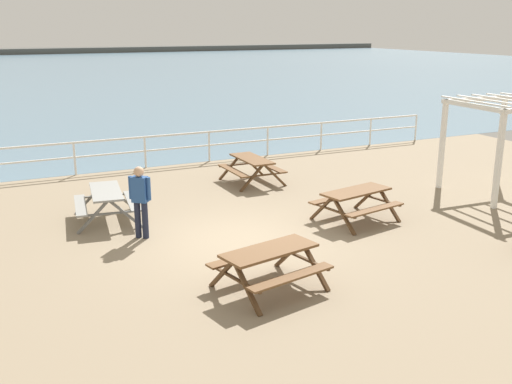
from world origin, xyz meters
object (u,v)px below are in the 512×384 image
object	(u,v)px
picnic_table_mid_centre	(106,198)
picnic_table_far_right	(252,164)
visitor	(140,198)
picnic_table_near_right	(356,198)
picnic_table_near_left	(269,259)
lattice_pergola	(503,124)

from	to	relation	value
picnic_table_mid_centre	picnic_table_far_right	size ratio (longest dim) A/B	1.08
picnic_table_far_right	visitor	xyz separation A→B (m)	(-4.29, -3.31, 0.36)
visitor	picnic_table_near_right	bearing A→B (deg)	-61.29
picnic_table_near_left	picnic_table_near_right	xyz separation A→B (m)	(3.66, 2.58, 0.00)
picnic_table_near_left	picnic_table_far_right	xyz separation A→B (m)	(2.88, 6.95, 0.00)
picnic_table_mid_centre	picnic_table_near_left	bearing A→B (deg)	-153.18
picnic_table_far_right	lattice_pergola	size ratio (longest dim) A/B	0.67
picnic_table_near_right	picnic_table_far_right	xyz separation A→B (m)	(-0.78, 4.37, 0.00)
picnic_table_near_left	visitor	distance (m)	3.92
picnic_table_far_right	visitor	distance (m)	5.43
picnic_table_near_right	visitor	distance (m)	5.19
picnic_table_near_right	visitor	world-z (taller)	visitor
picnic_table_mid_centre	lattice_pergola	bearing A→B (deg)	-95.05
visitor	picnic_table_near_left	bearing A→B (deg)	-118.36
picnic_table_far_right	visitor	world-z (taller)	visitor
picnic_table_near_right	picnic_table_mid_centre	size ratio (longest dim) A/B	1.05
picnic_table_near_left	lattice_pergola	xyz separation A→B (m)	(8.71, 2.92, 1.41)
picnic_table_near_right	picnic_table_mid_centre	distance (m)	6.12
lattice_pergola	picnic_table_near_left	bearing A→B (deg)	-158.73
picnic_table_far_right	picnic_table_near_left	bearing A→B (deg)	156.66
visitor	lattice_pergola	size ratio (longest dim) A/B	0.61
visitor	lattice_pergola	world-z (taller)	lattice_pergola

